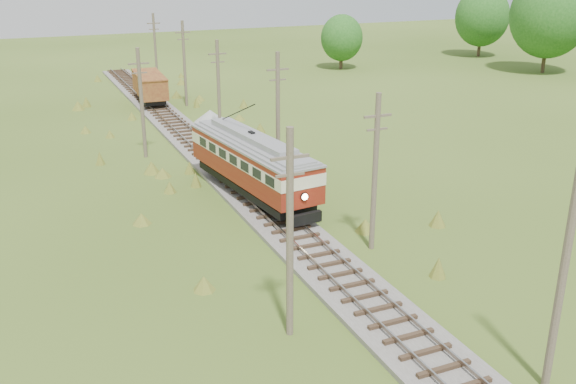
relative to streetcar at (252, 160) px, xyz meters
name	(u,v)px	position (x,y,z in m)	size (l,w,h in m)	color
railbed_main	(223,169)	(0.00, 6.32, -2.54)	(3.60, 96.00, 0.57)	#605B54
streetcar	(252,160)	(0.00, 0.00, 0.00)	(4.56, 13.10, 5.93)	black
gondola	(150,86)	(0.00, 31.32, -0.66)	(3.27, 8.55, 2.79)	black
gravel_pile	(212,117)	(3.75, 21.29, -2.17)	(3.27, 3.47, 1.19)	gray
utility_pole_r_1	(562,280)	(3.10, -22.68, 1.67)	(0.30, 0.30, 8.80)	brown
utility_pole_r_2	(375,172)	(3.30, -9.68, 1.69)	(1.60, 0.30, 8.60)	brown
utility_pole_r_3	(278,115)	(3.20, 3.32, 1.90)	(1.60, 0.30, 9.00)	brown
utility_pole_r_4	(219,87)	(3.00, 16.32, 1.59)	(1.60, 0.30, 8.40)	brown
utility_pole_r_5	(184,63)	(3.40, 29.32, 1.85)	(1.60, 0.30, 8.90)	brown
utility_pole_r_6	(155,49)	(3.20, 42.32, 1.74)	(1.60, 0.30, 8.70)	brown
utility_pole_l_a	(290,234)	(-4.20, -15.68, 1.90)	(1.60, 0.30, 9.00)	brown
utility_pole_l_b	(142,102)	(-4.50, 12.32, 1.69)	(1.60, 0.30, 8.60)	brown
tree_right_4	(550,15)	(54.00, 30.32, 5.01)	(10.50, 10.50, 13.53)	#38281C
tree_right_5	(482,17)	(56.00, 46.32, 3.46)	(8.40, 8.40, 10.82)	#38281C
tree_mid_b	(342,38)	(30.00, 44.32, 1.60)	(5.88, 5.88, 7.57)	#38281C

